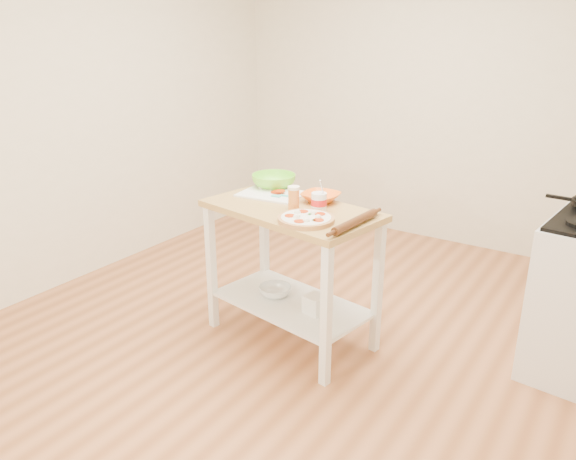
# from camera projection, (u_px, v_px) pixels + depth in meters

# --- Properties ---
(room_shell) EXTENTS (4.04, 4.54, 2.74)m
(room_shell) POSITION_uv_depth(u_px,v_px,m) (302.00, 132.00, 3.28)
(room_shell) COLOR #B16C41
(room_shell) RESTS_ON ground
(prep_island) EXTENTS (1.15, 0.75, 0.90)m
(prep_island) POSITION_uv_depth(u_px,v_px,m) (291.00, 247.00, 3.49)
(prep_island) COLOR #B28B49
(prep_island) RESTS_ON ground
(pizza) EXTENTS (0.32, 0.32, 0.05)m
(pizza) POSITION_uv_depth(u_px,v_px,m) (306.00, 218.00, 3.16)
(pizza) COLOR tan
(pizza) RESTS_ON prep_island
(cutting_board) EXTENTS (0.43, 0.34, 0.04)m
(cutting_board) POSITION_uv_depth(u_px,v_px,m) (272.00, 193.00, 3.65)
(cutting_board) COLOR white
(cutting_board) RESTS_ON prep_island
(spatula) EXTENTS (0.15, 0.07, 0.01)m
(spatula) POSITION_uv_depth(u_px,v_px,m) (282.00, 196.00, 3.57)
(spatula) COLOR #40C9B9
(spatula) RESTS_ON cutting_board
(knife) EXTENTS (0.27, 0.05, 0.01)m
(knife) POSITION_uv_depth(u_px,v_px,m) (272.00, 186.00, 3.79)
(knife) COLOR silver
(knife) RESTS_ON cutting_board
(orange_bowl) EXTENTS (0.23, 0.23, 0.06)m
(orange_bowl) POSITION_uv_depth(u_px,v_px,m) (321.00, 197.00, 3.51)
(orange_bowl) COLOR orange
(orange_bowl) RESTS_ON prep_island
(green_bowl) EXTENTS (0.36, 0.36, 0.09)m
(green_bowl) POSITION_uv_depth(u_px,v_px,m) (274.00, 181.00, 3.80)
(green_bowl) COLOR #75E12E
(green_bowl) RESTS_ON prep_island
(beer_pint) EXTENTS (0.07, 0.07, 0.14)m
(beer_pint) POSITION_uv_depth(u_px,v_px,m) (294.00, 198.00, 3.34)
(beer_pint) COLOR orange
(beer_pint) RESTS_ON prep_island
(yogurt_tub) EXTENTS (0.09, 0.09, 0.20)m
(yogurt_tub) POSITION_uv_depth(u_px,v_px,m) (319.00, 202.00, 3.32)
(yogurt_tub) COLOR white
(yogurt_tub) RESTS_ON prep_island
(rolling_pin) EXTENTS (0.08, 0.41, 0.05)m
(rolling_pin) POSITION_uv_depth(u_px,v_px,m) (355.00, 222.00, 3.07)
(rolling_pin) COLOR #522B12
(rolling_pin) RESTS_ON prep_island
(shelf_glass_bowl) EXTENTS (0.28, 0.28, 0.07)m
(shelf_glass_bowl) POSITION_uv_depth(u_px,v_px,m) (275.00, 291.00, 3.69)
(shelf_glass_bowl) COLOR silver
(shelf_glass_bowl) RESTS_ON prep_island
(shelf_bin) EXTENTS (0.13, 0.13, 0.12)m
(shelf_bin) POSITION_uv_depth(u_px,v_px,m) (315.00, 304.00, 3.46)
(shelf_bin) COLOR white
(shelf_bin) RESTS_ON prep_island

